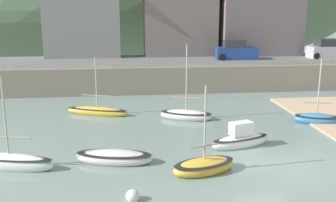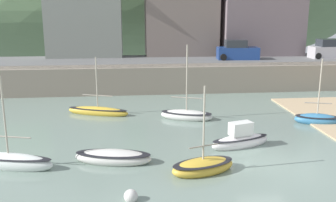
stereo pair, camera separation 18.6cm
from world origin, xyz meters
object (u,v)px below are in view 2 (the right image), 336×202
motorboat_with_cabin (203,166)px  mooring_buoy (131,196)px  sailboat_far_left (113,157)px  sailboat_nearest_shore (317,119)px  parked_car_near_slipway (237,51)px  waterfront_building_centre (181,0)px  dinghy_open_wooden (240,140)px  sailboat_blue_trim (9,162)px  rowboat_small_beached (186,115)px  fishing_boat_green (98,111)px  waterfront_building_right (260,2)px  parked_car_by_wall (330,50)px

motorboat_with_cabin → mooring_buoy: (-3.37, -2.41, -0.10)m
motorboat_with_cabin → sailboat_far_left: motorboat_with_cabin is taller
sailboat_nearest_shore → motorboat_with_cabin: 11.39m
parked_car_near_slipway → waterfront_building_centre: bearing=143.0°
dinghy_open_wooden → sailboat_far_left: size_ratio=0.91×
sailboat_blue_trim → mooring_buoy: bearing=-18.8°
rowboat_small_beached → fishing_boat_green: rowboat_small_beached is taller
waterfront_building_right → sailboat_blue_trim: (-20.29, -24.54, -7.74)m
parked_car_by_wall → dinghy_open_wooden: bearing=-129.8°
motorboat_with_cabin → parked_car_by_wall: parked_car_by_wall is taller
waterfront_building_centre → waterfront_building_right: bearing=0.0°
motorboat_with_cabin → sailboat_far_left: size_ratio=1.06×
sailboat_blue_trim → waterfront_building_right: bearing=65.1°
mooring_buoy → dinghy_open_wooden: bearing=42.4°
sailboat_nearest_shore → parked_car_by_wall: bearing=76.4°
waterfront_building_centre → sailboat_blue_trim: bearing=-115.2°
dinghy_open_wooden → rowboat_small_beached: size_ratio=0.69×
motorboat_with_cabin → waterfront_building_centre: bearing=66.3°
waterfront_building_right → parked_car_near_slipway: waterfront_building_right is taller
sailboat_blue_trim → dinghy_open_wooden: bearing=22.9°
waterfront_building_centre → sailboat_blue_trim: 28.27m
waterfront_building_centre → sailboat_far_left: 26.46m
sailboat_far_left → sailboat_nearest_shore: bearing=34.1°
motorboat_with_cabin → parked_car_by_wall: 27.68m
sailboat_nearest_shore → sailboat_far_left: size_ratio=1.11×
rowboat_small_beached → parked_car_by_wall: (16.74, 12.61, 2.93)m
sailboat_far_left → parked_car_by_wall: (21.48, 19.83, 2.95)m
waterfront_building_centre → parked_car_by_wall: 16.33m
sailboat_far_left → fishing_boat_green: bearing=110.9°
fishing_boat_green → mooring_buoy: fishing_boat_green is taller
waterfront_building_right → parked_car_near_slipway: 7.54m
waterfront_building_centre → sailboat_blue_trim: waterfront_building_centre is taller
waterfront_building_right → motorboat_with_cabin: bearing=-113.3°
dinghy_open_wooden → rowboat_small_beached: 6.12m
dinghy_open_wooden → motorboat_with_cabin: bearing=-147.9°
waterfront_building_centre → mooring_buoy: bearing=-101.5°
waterfront_building_right → rowboat_small_beached: size_ratio=2.11×
waterfront_building_right → parked_car_by_wall: (6.12, -4.50, -4.85)m
waterfront_building_centre → rowboat_small_beached: size_ratio=2.19×
waterfront_building_centre → parked_car_near_slipway: size_ratio=2.74×
mooring_buoy → parked_car_near_slipway: bearing=65.4°
waterfront_building_right → sailboat_far_left: 29.81m
sailboat_nearest_shore → mooring_buoy: 15.54m
sailboat_blue_trim → motorboat_with_cabin: 9.24m
waterfront_building_right → motorboat_with_cabin: waterfront_building_right is taller
sailboat_far_left → waterfront_building_right: bearing=69.7°
dinghy_open_wooden → fishing_boat_green: size_ratio=0.79×
sailboat_far_left → fishing_boat_green: size_ratio=0.88×
waterfront_building_right → sailboat_far_left: bearing=-122.3°
motorboat_with_cabin → rowboat_small_beached: 8.84m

